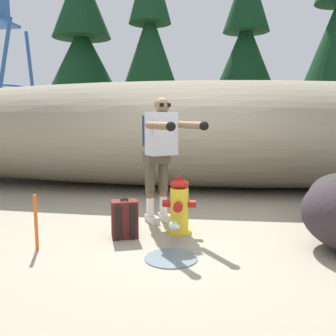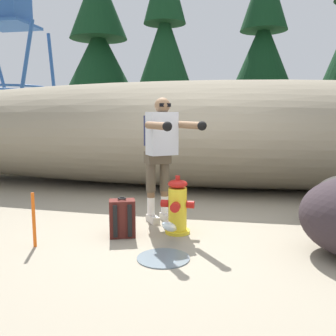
{
  "view_description": "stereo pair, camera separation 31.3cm",
  "coord_description": "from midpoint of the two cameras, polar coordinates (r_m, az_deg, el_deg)",
  "views": [
    {
      "loc": [
        0.44,
        -4.49,
        1.44
      ],
      "look_at": [
        -0.17,
        0.19,
        0.75
      ],
      "focal_mm": 40.06,
      "sensor_mm": 36.0,
      "label": 1
    },
    {
      "loc": [
        0.75,
        -4.44,
        1.44
      ],
      "look_at": [
        -0.17,
        0.19,
        0.75
      ],
      "focal_mm": 40.06,
      "sensor_mm": 36.0,
      "label": 2
    }
  ],
  "objects": [
    {
      "name": "ground_plane",
      "position": [
        4.74,
        3.49,
        -9.65
      ],
      "size": [
        56.0,
        56.0,
        0.04
      ],
      "primitive_type": "cube",
      "color": "gray"
    },
    {
      "name": "dirt_embankment",
      "position": [
        7.51,
        6.66,
        5.18
      ],
      "size": [
        17.86,
        3.2,
        2.07
      ],
      "primitive_type": "ellipsoid",
      "color": "gray",
      "rests_on": "ground_plane"
    },
    {
      "name": "fire_hydrant",
      "position": [
        4.53,
        3.45,
        -5.98
      ],
      "size": [
        0.4,
        0.35,
        0.71
      ],
      "color": "yellow",
      "rests_on": "ground_plane"
    },
    {
      "name": "hydrant_water_jet",
      "position": [
        4.01,
        2.25,
        -10.36
      ],
      "size": [
        0.53,
        0.96,
        0.41
      ],
      "color": "silver",
      "rests_on": "ground_plane"
    },
    {
      "name": "utility_worker",
      "position": [
        4.84,
        0.8,
        3.53
      ],
      "size": [
        0.89,
        1.01,
        1.64
      ],
      "rotation": [
        0.0,
        0.0,
        -0.94
      ],
      "color": "beige",
      "rests_on": "ground_plane"
    },
    {
      "name": "spare_backpack",
      "position": [
        4.45,
        -4.96,
        -7.67
      ],
      "size": [
        0.35,
        0.34,
        0.47
      ],
      "rotation": [
        0.0,
        0.0,
        1.91
      ],
      "color": "#511E19",
      "rests_on": "ground_plane"
    },
    {
      "name": "pine_tree_far_left",
      "position": [
        12.59,
        -9.74,
        17.04
      ],
      "size": [
        2.78,
        2.78,
        6.02
      ],
      "color": "#47331E",
      "rests_on": "ground_plane"
    },
    {
      "name": "pine_tree_left",
      "position": [
        11.17,
        0.35,
        19.21
      ],
      "size": [
        1.84,
        1.84,
        6.1
      ],
      "color": "#47331E",
      "rests_on": "ground_plane"
    },
    {
      "name": "pine_tree_center",
      "position": [
        13.2,
        14.97,
        17.8
      ],
      "size": [
        2.34,
        2.34,
        6.41
      ],
      "color": "#47331E",
      "rests_on": "ground_plane"
    },
    {
      "name": "watchtower",
      "position": [
        18.97,
        -22.7,
        21.77
      ],
      "size": [
        3.57,
        3.57,
        8.19
      ],
      "color": "#285193",
      "rests_on": "ground_plane"
    },
    {
      "name": "survey_stake",
      "position": [
        4.27,
        -17.77,
        -7.55
      ],
      "size": [
        0.04,
        0.04,
        0.6
      ],
      "primitive_type": "cylinder",
      "color": "#E55914",
      "rests_on": "ground_plane"
    }
  ]
}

